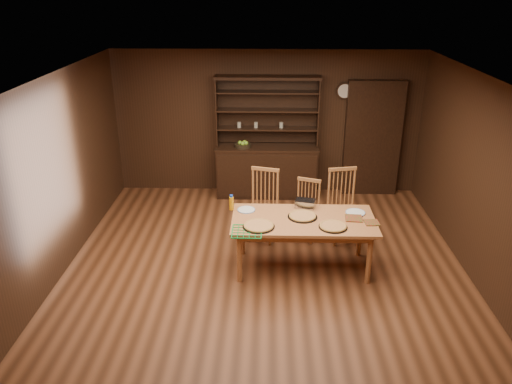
{
  "coord_description": "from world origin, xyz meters",
  "views": [
    {
      "loc": [
        0.03,
        -5.8,
        3.68
      ],
      "look_at": [
        -0.13,
        0.4,
        1.04
      ],
      "focal_mm": 35.0,
      "sensor_mm": 36.0,
      "label": 1
    }
  ],
  "objects_px": {
    "china_hutch": "(267,164)",
    "chair_center": "(307,208)",
    "chair_right": "(343,202)",
    "chair_left": "(263,202)",
    "juice_bottle": "(231,203)",
    "dining_table": "(303,224)"
  },
  "relations": [
    {
      "from": "china_hutch",
      "to": "chair_left",
      "type": "height_order",
      "value": "china_hutch"
    },
    {
      "from": "china_hutch",
      "to": "juice_bottle",
      "type": "xyz_separation_m",
      "value": [
        -0.48,
        -2.3,
        0.26
      ]
    },
    {
      "from": "china_hutch",
      "to": "chair_center",
      "type": "xyz_separation_m",
      "value": [
        0.62,
        -1.65,
        -0.1
      ]
    },
    {
      "from": "chair_left",
      "to": "juice_bottle",
      "type": "relative_size",
      "value": 4.98
    },
    {
      "from": "chair_left",
      "to": "chair_right",
      "type": "distance_m",
      "value": 1.2
    },
    {
      "from": "china_hutch",
      "to": "chair_center",
      "type": "distance_m",
      "value": 1.76
    },
    {
      "from": "dining_table",
      "to": "juice_bottle",
      "type": "distance_m",
      "value": 1.03
    },
    {
      "from": "dining_table",
      "to": "chair_left",
      "type": "bearing_deg",
      "value": 121.14
    },
    {
      "from": "chair_right",
      "to": "china_hutch",
      "type": "bearing_deg",
      "value": 113.67
    },
    {
      "from": "chair_left",
      "to": "chair_center",
      "type": "xyz_separation_m",
      "value": [
        0.66,
        0.01,
        -0.09
      ]
    },
    {
      "from": "china_hutch",
      "to": "chair_left",
      "type": "distance_m",
      "value": 1.66
    },
    {
      "from": "chair_center",
      "to": "chair_right",
      "type": "height_order",
      "value": "chair_right"
    },
    {
      "from": "chair_left",
      "to": "chair_right",
      "type": "height_order",
      "value": "chair_right"
    },
    {
      "from": "chair_right",
      "to": "dining_table",
      "type": "bearing_deg",
      "value": -136.95
    },
    {
      "from": "chair_center",
      "to": "chair_right",
      "type": "distance_m",
      "value": 0.55
    },
    {
      "from": "chair_left",
      "to": "juice_bottle",
      "type": "xyz_separation_m",
      "value": [
        -0.43,
        -0.64,
        0.27
      ]
    },
    {
      "from": "china_hutch",
      "to": "dining_table",
      "type": "xyz_separation_m",
      "value": [
        0.51,
        -2.57,
        0.07
      ]
    },
    {
      "from": "china_hutch",
      "to": "juice_bottle",
      "type": "bearing_deg",
      "value": -101.67
    },
    {
      "from": "juice_bottle",
      "to": "chair_left",
      "type": "bearing_deg",
      "value": 55.9
    },
    {
      "from": "china_hutch",
      "to": "chair_right",
      "type": "distance_m",
      "value": 2.03
    },
    {
      "from": "chair_right",
      "to": "chair_center",
      "type": "bearing_deg",
      "value": 167.32
    },
    {
      "from": "chair_center",
      "to": "juice_bottle",
      "type": "bearing_deg",
      "value": -129.02
    }
  ]
}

